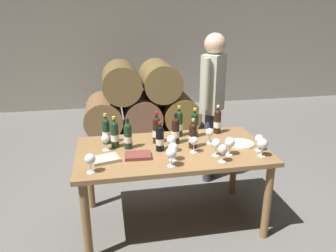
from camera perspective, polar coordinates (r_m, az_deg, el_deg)
name	(u,v)px	position (r m, az deg, el deg)	size (l,w,h in m)	color
ground_plane	(172,220)	(3.34, 0.67, -16.06)	(14.00, 14.00, 0.00)	#66635E
cellar_back_wall	(131,38)	(6.89, -6.44, 15.03)	(10.00, 0.24, 2.80)	gray
barrel_stack	(141,100)	(5.47, -4.72, 4.48)	(1.86, 0.90, 1.15)	brown
dining_table	(172,158)	(2.99, 0.72, -5.62)	(1.70, 0.90, 0.76)	olive
wine_bottle_0	(193,135)	(2.95, 4.34, -1.59)	(0.07, 0.07, 0.28)	black
wine_bottle_1	(156,130)	(3.05, -2.01, -0.65)	(0.07, 0.07, 0.30)	black
wine_bottle_2	(106,131)	(3.09, -10.72, -0.79)	(0.07, 0.07, 0.29)	#19381E
wine_bottle_3	(160,138)	(2.88, -1.42, -2.09)	(0.07, 0.07, 0.27)	black
wine_bottle_4	(176,130)	(3.03, 1.31, -0.77)	(0.07, 0.07, 0.30)	black
wine_bottle_5	(179,123)	(3.21, 1.91, 0.47)	(0.07, 0.07, 0.31)	#19381E
wine_bottle_6	(115,134)	(2.99, -9.26, -1.38)	(0.07, 0.07, 0.29)	#19381E
wine_bottle_7	(217,121)	(3.33, 8.58, 0.85)	(0.07, 0.07, 0.29)	black
wine_bottle_8	(128,136)	(2.95, -6.98, -1.67)	(0.07, 0.07, 0.28)	#19381E
wine_bottle_9	(195,125)	(3.20, 4.65, 0.26)	(0.07, 0.07, 0.29)	black
wine_glass_0	(194,141)	(2.86, 4.51, -2.69)	(0.07, 0.07, 0.15)	white
wine_glass_1	(90,159)	(2.57, -13.41, -5.68)	(0.08, 0.08, 0.16)	white
wine_glass_2	(230,143)	(2.85, 10.70, -2.87)	(0.09, 0.09, 0.16)	white
wine_glass_3	(210,133)	(3.06, 7.26, -1.19)	(0.07, 0.07, 0.15)	white
wine_glass_4	(171,153)	(2.59, 0.59, -4.75)	(0.09, 0.09, 0.17)	white
wine_glass_5	(263,144)	(2.88, 16.12, -3.00)	(0.09, 0.09, 0.16)	white
wine_glass_6	(173,148)	(2.70, 0.90, -3.87)	(0.08, 0.08, 0.16)	white
wine_glass_7	(105,139)	(2.94, -10.84, -2.28)	(0.07, 0.07, 0.15)	white
wine_glass_8	(259,139)	(3.00, 15.59, -2.25)	(0.08, 0.08, 0.15)	white
wine_glass_9	(171,140)	(2.86, 0.58, -2.53)	(0.08, 0.08, 0.15)	white
wine_glass_10	(216,144)	(2.81, 8.38, -3.09)	(0.08, 0.08, 0.16)	white
wine_glass_11	(223,150)	(2.71, 9.48, -4.10)	(0.08, 0.08, 0.15)	white
tasting_notebook	(105,159)	(2.78, -10.87, -5.69)	(0.22, 0.16, 0.03)	#B2A893
leather_ledger	(138,155)	(2.81, -5.25, -5.13)	(0.22, 0.16, 0.03)	brown
serving_plate	(241,143)	(3.13, 12.59, -2.99)	(0.24, 0.24, 0.01)	white
sommelier_presenting	(213,95)	(3.70, 7.76, 5.37)	(0.34, 0.40, 1.72)	#383842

